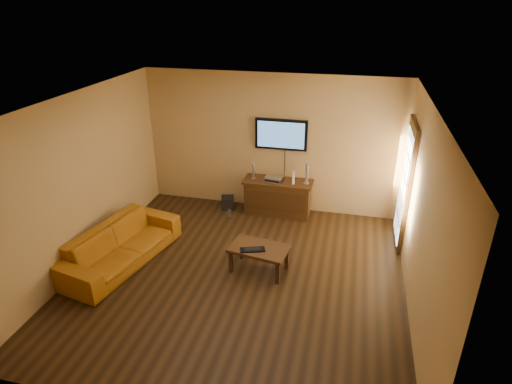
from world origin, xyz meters
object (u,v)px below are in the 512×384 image
(sofa, at_px, (120,239))
(speaker_right, at_px, (307,175))
(speaker_left, at_px, (253,171))
(game_console, at_px, (293,177))
(keyboard, at_px, (252,250))
(subwoofer, at_px, (228,202))
(television, at_px, (281,134))
(bottle, at_px, (229,214))
(av_receiver, at_px, (274,179))
(coffee_table, at_px, (259,251))
(media_console, at_px, (278,197))

(sofa, relative_size, speaker_right, 5.52)
(speaker_right, bearing_deg, speaker_left, 179.92)
(game_console, bearing_deg, speaker_left, 165.20)
(keyboard, bearing_deg, subwoofer, 116.54)
(speaker_right, relative_size, keyboard, 0.95)
(television, relative_size, keyboard, 2.44)
(bottle, bearing_deg, keyboard, -62.14)
(sofa, bearing_deg, av_receiver, -30.77)
(keyboard, bearing_deg, av_receiver, 92.22)
(speaker_left, relative_size, av_receiver, 0.95)
(television, bearing_deg, speaker_right, -20.96)
(television, xyz_separation_m, speaker_right, (0.55, -0.21, -0.69))
(game_console, height_order, bottle, game_console)
(sofa, bearing_deg, coffee_table, -71.13)
(coffee_table, bearing_deg, speaker_right, 76.69)
(subwoofer, bearing_deg, bottle, -84.95)
(media_console, height_order, speaker_left, speaker_left)
(coffee_table, distance_m, sofa, 2.24)
(sofa, relative_size, speaker_left, 6.67)
(speaker_left, xyz_separation_m, keyboard, (0.49, -2.09, -0.41))
(sofa, bearing_deg, bottle, -23.44)
(subwoofer, bearing_deg, coffee_table, -76.59)
(sofa, height_order, av_receiver, sofa)
(media_console, bearing_deg, bottle, -152.23)
(media_console, xyz_separation_m, game_console, (0.30, -0.02, 0.45))
(speaker_left, bearing_deg, coffee_table, -73.97)
(speaker_left, bearing_deg, bottle, -128.94)
(television, bearing_deg, subwoofer, -166.35)
(media_console, distance_m, bottle, 1.01)
(coffee_table, xyz_separation_m, bottle, (-0.94, 1.53, -0.26))
(coffee_table, distance_m, av_receiver, 2.01)
(speaker_right, bearing_deg, sofa, -139.79)
(media_console, distance_m, keyboard, 2.09)
(game_console, xyz_separation_m, subwoofer, (-1.32, -0.01, -0.68))
(coffee_table, bearing_deg, keyboard, -128.89)
(speaker_left, xyz_separation_m, game_console, (0.79, -0.03, -0.04))
(game_console, xyz_separation_m, keyboard, (-0.29, -2.06, -0.37))
(media_console, relative_size, television, 1.34)
(speaker_right, distance_m, av_receiver, 0.65)
(media_console, xyz_separation_m, coffee_table, (0.08, -1.99, 0.01))
(av_receiver, distance_m, subwoofer, 1.12)
(television, height_order, speaker_right, television)
(keyboard, bearing_deg, sofa, -175.10)
(television, height_order, keyboard, television)
(speaker_right, height_order, keyboard, speaker_right)
(coffee_table, relative_size, sofa, 0.45)
(bottle, xyz_separation_m, keyboard, (0.86, -1.63, 0.33))
(speaker_left, height_order, bottle, speaker_left)
(television, height_order, coffee_table, television)
(coffee_table, distance_m, speaker_right, 2.11)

